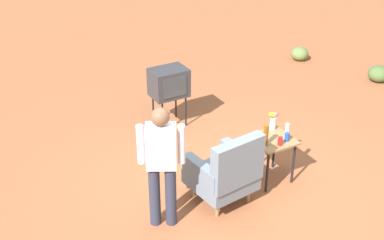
# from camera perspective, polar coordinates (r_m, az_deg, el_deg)

# --- Properties ---
(ground_plane) EXTENTS (60.00, 60.00, 0.00)m
(ground_plane) POSITION_cam_1_polar(r_m,az_deg,el_deg) (7.18, 3.93, -7.62)
(ground_plane) COLOR #A05B38
(armchair) EXTENTS (0.86, 0.87, 1.06)m
(armchair) POSITION_cam_1_polar(r_m,az_deg,el_deg) (6.63, 3.88, -5.82)
(armchair) COLOR #937047
(armchair) RESTS_ON ground
(side_table) EXTENTS (0.56, 0.56, 0.67)m
(side_table) POSITION_cam_1_polar(r_m,az_deg,el_deg) (7.12, 9.05, -2.81)
(side_table) COLOR black
(side_table) RESTS_ON ground
(tv_on_stand) EXTENTS (0.61, 0.46, 1.03)m
(tv_on_stand) POSITION_cam_1_polar(r_m,az_deg,el_deg) (8.39, -2.63, 4.20)
(tv_on_stand) COLOR black
(tv_on_stand) RESTS_ON ground
(person_standing) EXTENTS (0.51, 0.36, 1.64)m
(person_standing) POSITION_cam_1_polar(r_m,az_deg,el_deg) (6.02, -3.46, -4.63)
(person_standing) COLOR #2D3347
(person_standing) RESTS_ON ground
(soda_can_red) EXTENTS (0.07, 0.07, 0.12)m
(soda_can_red) POSITION_cam_1_polar(r_m,az_deg,el_deg) (6.91, 9.93, -2.37)
(soda_can_red) COLOR red
(soda_can_red) RESTS_ON side_table
(soda_can_blue) EXTENTS (0.07, 0.07, 0.12)m
(soda_can_blue) POSITION_cam_1_polar(r_m,az_deg,el_deg) (7.03, 10.68, -1.87)
(soda_can_blue) COLOR blue
(soda_can_blue) RESTS_ON side_table
(bottle_short_clear) EXTENTS (0.06, 0.06, 0.20)m
(bottle_short_clear) POSITION_cam_1_polar(r_m,az_deg,el_deg) (7.11, 10.72, -1.14)
(bottle_short_clear) COLOR silver
(bottle_short_clear) RESTS_ON side_table
(bottle_tall_amber) EXTENTS (0.07, 0.07, 0.30)m
(bottle_tall_amber) POSITION_cam_1_polar(r_m,az_deg,el_deg) (6.84, 8.33, -1.72)
(bottle_tall_amber) COLOR brown
(bottle_tall_amber) RESTS_ON side_table
(flower_vase) EXTENTS (0.15, 0.10, 0.27)m
(flower_vase) POSITION_cam_1_polar(r_m,az_deg,el_deg) (7.25, 9.16, 0.04)
(flower_vase) COLOR silver
(flower_vase) RESTS_ON side_table
(shrub_mid) EXTENTS (0.43, 0.43, 0.33)m
(shrub_mid) POSITION_cam_1_polar(r_m,az_deg,el_deg) (10.98, 20.35, 4.92)
(shrub_mid) COLOR #516B38
(shrub_mid) RESTS_ON ground
(shrub_far) EXTENTS (0.39, 0.39, 0.30)m
(shrub_far) POSITION_cam_1_polar(r_m,az_deg,el_deg) (11.66, 12.07, 7.35)
(shrub_far) COLOR olive
(shrub_far) RESTS_ON ground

